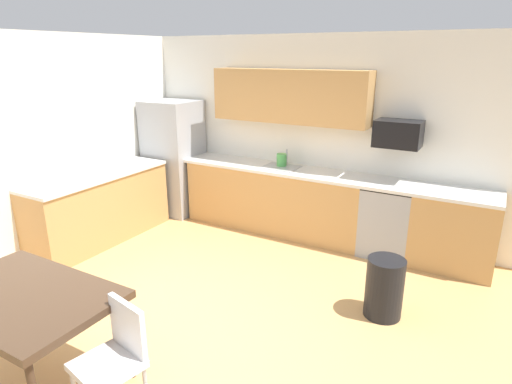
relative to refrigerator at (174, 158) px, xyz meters
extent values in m
plane|color=tan|center=(2.18, -2.22, -0.88)|extent=(12.00, 12.00, 0.00)
cube|color=white|center=(2.18, 0.43, 0.47)|extent=(5.80, 0.10, 2.70)
cube|color=white|center=(-0.47, -2.22, 0.47)|extent=(0.10, 5.80, 2.70)
cube|color=tan|center=(1.74, 0.08, -0.43)|extent=(2.62, 0.60, 0.90)
cube|color=tan|center=(4.11, 0.08, -0.43)|extent=(0.93, 0.60, 0.90)
cube|color=tan|center=(-0.12, -1.42, -0.43)|extent=(0.60, 2.00, 0.90)
cube|color=silver|center=(2.18, 0.08, 0.04)|extent=(4.80, 0.64, 0.04)
cube|color=silver|center=(-0.12, -1.42, 0.04)|extent=(0.64, 2.00, 0.04)
cube|color=tan|center=(1.88, 0.21, 1.02)|extent=(2.20, 0.34, 0.70)
cube|color=#9EA0A5|center=(0.00, 0.00, 0.00)|extent=(0.76, 0.70, 1.76)
cube|color=#999BA0|center=(3.35, 0.08, -0.44)|extent=(0.60, 0.60, 0.88)
cube|color=black|center=(3.35, 0.08, 0.01)|extent=(0.60, 0.60, 0.03)
cube|color=black|center=(3.35, 0.18, 0.65)|extent=(0.54, 0.36, 0.32)
cube|color=#A5A8AD|center=(1.84, 0.08, 0.00)|extent=(0.48, 0.40, 0.14)
cylinder|color=#B2B5BA|center=(1.84, 0.26, 0.16)|extent=(0.02, 0.02, 0.24)
cube|color=#422D1E|center=(1.52, -3.56, -0.15)|extent=(1.40, 0.90, 0.06)
cylinder|color=#422D1E|center=(0.88, -3.17, -0.53)|extent=(0.05, 0.05, 0.70)
cylinder|color=#422D1E|center=(2.16, -3.17, -0.53)|extent=(0.05, 0.05, 0.70)
cube|color=white|center=(2.34, -3.54, -0.43)|extent=(0.47, 0.47, 0.05)
cube|color=white|center=(2.38, -3.36, -0.23)|extent=(0.38, 0.12, 0.40)
cylinder|color=#B2B2B7|center=(2.21, -3.34, -0.67)|extent=(0.03, 0.03, 0.42)
cylinder|color=black|center=(3.67, -1.33, -0.58)|extent=(0.36, 0.36, 0.60)
cylinder|color=#4CA54C|center=(1.82, 0.13, 0.14)|extent=(0.14, 0.14, 0.20)
camera|label=1|loc=(4.40, -5.13, 1.57)|focal=30.27mm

